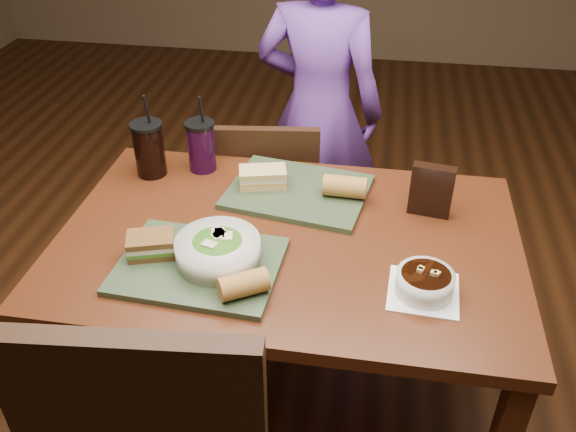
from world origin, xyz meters
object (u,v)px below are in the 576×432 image
Objects in this scene: tray_near at (199,266)px; cup_berry at (201,146)px; cup_cola at (149,149)px; tray_far at (298,192)px; chip_bag at (431,191)px; baguette_near at (244,284)px; soup_bowl at (425,283)px; dining_table at (288,261)px; diner at (319,111)px; baguette_far at (345,187)px; sandwich_near at (151,245)px; sandwich_far at (263,177)px; chair_far at (273,206)px; salad_bowl at (218,249)px.

cup_berry is (-0.13, 0.51, 0.08)m from tray_near.
cup_cola is 1.07× the size of cup_berry.
tray_far is 0.36m from cup_berry.
chip_bag is at bearing 30.79° from tray_near.
cup_cola is (-0.43, 0.55, 0.04)m from baguette_near.
cup_cola reaches higher than soup_bowl.
cup_cola is at bearing 151.33° from dining_table.
diner is 8.98× the size of chip_bag.
diner is 7.84× the size of soup_bowl.
cup_berry is 0.75m from chip_bag.
baguette_far is at bearing -5.37° from tray_far.
baguette_far is (0.16, -0.69, 0.08)m from diner.
tray_near is at bearing 89.25° from diner.
sandwich_near is at bearing 178.40° from soup_bowl.
sandwich_far is at bearing 59.94° from sandwich_near.
dining_table is 3.10× the size of tray_far.
chair_far is 0.78m from salad_bowl.
sandwich_far is at bearing 117.06° from dining_table.
baguette_near is at bearing -167.58° from soup_bowl.
sandwich_near is at bearing -146.32° from chip_bag.
soup_bowl is 1.29× the size of sandwich_near.
sandwich_far is 0.51m from baguette_near.
cup_berry is at bearing 20.29° from cup_cola.
soup_bowl is 0.72m from sandwich_near.
cup_berry is at bearing 144.60° from soup_bowl.
dining_table is 0.60m from cup_cola.
chair_far is 3.03× the size of cup_cola.
sandwich_far is 0.57× the size of cup_cola.
salad_bowl is at bearing -69.56° from cup_berry.
diner is 6.47× the size of salad_bowl.
soup_bowl is at bearing -25.47° from dining_table.
sandwich_far is 1.21× the size of baguette_far.
cup_berry reaches higher than sandwich_far.
cup_berry is at bearing 166.00° from baguette_far.
tray_near is at bearing 179.96° from soup_bowl.
baguette_far is (0.30, 0.37, -0.00)m from salad_bowl.
cup_cola is at bearing 174.37° from tray_far.
diner is 11.92× the size of baguette_near.
diner is at bearing 60.49° from cup_berry.
tray_far is 2.95× the size of sandwich_near.
tray_far is at bearing 83.17° from baguette_near.
diner reaches higher than sandwich_near.
sandwich_far reaches higher than tray_near.
sandwich_near is 1.08× the size of baguette_far.
chip_bag is (0.41, -0.72, 0.11)m from diner.
sandwich_near is at bearing 157.19° from baguette_near.
diner is 1.07m from salad_bowl.
tray_near is 2.28× the size of soup_bowl.
cup_berry is (-0.18, 0.49, 0.03)m from salad_bowl.
chip_bag reaches higher than sandwich_near.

